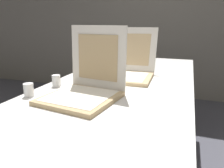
% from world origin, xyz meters
% --- Properties ---
extents(wall_back, '(10.00, 0.10, 2.60)m').
position_xyz_m(wall_back, '(0.00, 2.85, 1.30)').
color(wall_back, gray).
rests_on(wall_back, ground).
extents(table, '(0.89, 2.35, 0.76)m').
position_xyz_m(table, '(0.00, 0.65, 0.71)').
color(table, silver).
rests_on(table, ground).
extents(pizza_box_front, '(0.39, 0.41, 0.37)m').
position_xyz_m(pizza_box_front, '(-0.10, 0.37, 0.81)').
color(pizza_box_front, tan).
rests_on(pizza_box_front, table).
extents(pizza_box_middle, '(0.37, 0.49, 0.34)m').
position_xyz_m(pizza_box_middle, '(0.00, 0.88, 0.81)').
color(pizza_box_middle, tan).
rests_on(pizza_box_middle, table).
extents(cup_white_mid, '(0.05, 0.05, 0.07)m').
position_xyz_m(cup_white_mid, '(-0.27, 0.74, 0.79)').
color(cup_white_mid, white).
rests_on(cup_white_mid, table).
extents(cup_white_far, '(0.05, 0.05, 0.07)m').
position_xyz_m(cup_white_far, '(-0.21, 1.05, 0.79)').
color(cup_white_far, white).
rests_on(cup_white_far, table).
extents(cup_white_near_left, '(0.05, 0.05, 0.07)m').
position_xyz_m(cup_white_near_left, '(-0.39, 0.30, 0.79)').
color(cup_white_near_left, white).
rests_on(cup_white_near_left, table).
extents(cup_white_near_center, '(0.05, 0.05, 0.07)m').
position_xyz_m(cup_white_near_center, '(-0.36, 0.51, 0.79)').
color(cup_white_near_center, white).
rests_on(cup_white_near_center, table).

